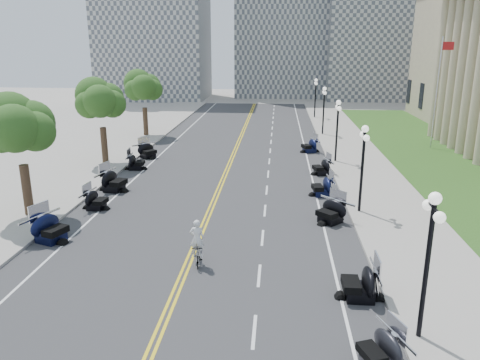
{
  "coord_description": "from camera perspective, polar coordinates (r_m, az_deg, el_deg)",
  "views": [
    {
      "loc": [
        3.84,
        -21.74,
        9.35
      ],
      "look_at": [
        1.79,
        3.42,
        2.0
      ],
      "focal_mm": 35.0,
      "sensor_mm": 36.0,
      "label": 1
    }
  ],
  "objects": [
    {
      "name": "sidewalk_north",
      "position": [
        33.73,
        15.87,
        -0.36
      ],
      "size": [
        5.0,
        90.0,
        0.15
      ],
      "primitive_type": "cube",
      "color": "#9E9991",
      "rests_on": "ground"
    },
    {
      "name": "lane_dash_8",
      "position": [
        31.18,
        3.28,
        -1.22
      ],
      "size": [
        0.12,
        2.0,
        0.0
      ],
      "primitive_type": "cube",
      "color": "white",
      "rests_on": "road"
    },
    {
      "name": "street_lamp_1",
      "position": [
        16.03,
        21.8,
        -9.92
      ],
      "size": [
        0.5,
        1.2,
        4.9
      ],
      "primitive_type": null,
      "color": "black",
      "rests_on": "sidewalk_north"
    },
    {
      "name": "motorcycle_s_9",
      "position": [
        40.62,
        -11.2,
        3.63
      ],
      "size": [
        2.81,
        2.81,
        1.39
      ],
      "primitive_type": null,
      "rotation": [
        0.0,
        0.0,
        0.84
      ],
      "color": "black",
      "rests_on": "road"
    },
    {
      "name": "motorcycle_n_7",
      "position": [
        30.28,
        10.01,
        -0.65
      ],
      "size": [
        2.2,
        2.2,
        1.36
      ],
      "primitive_type": null,
      "rotation": [
        0.0,
        0.0,
        -1.43
      ],
      "color": "black",
      "rests_on": "road"
    },
    {
      "name": "lane_dash_13",
      "position": [
        50.61,
        3.88,
        5.57
      ],
      "size": [
        0.12,
        2.0,
        0.0
      ],
      "primitive_type": "cube",
      "color": "white",
      "rests_on": "road"
    },
    {
      "name": "motorcycle_n_3",
      "position": [
        15.42,
        16.72,
        -19.03
      ],
      "size": [
        2.28,
        2.28,
        1.23
      ],
      "primitive_type": null,
      "rotation": [
        0.0,
        0.0,
        -1.21
      ],
      "color": "black",
      "rests_on": "road"
    },
    {
      "name": "lane_dash_15",
      "position": [
        58.49,
        4.01,
        7.01
      ],
      "size": [
        0.12,
        2.0,
        0.0
      ],
      "primitive_type": "cube",
      "color": "white",
      "rests_on": "road"
    },
    {
      "name": "lane_dash_17",
      "position": [
        66.4,
        4.11,
        8.11
      ],
      "size": [
        0.12,
        2.0,
        0.0
      ],
      "primitive_type": "cube",
      "color": "white",
      "rests_on": "road"
    },
    {
      "name": "flagpole",
      "position": [
        46.18,
        22.84,
        9.59
      ],
      "size": [
        1.1,
        0.2,
        10.0
      ],
      "primitive_type": null,
      "color": "silver",
      "rests_on": "ground"
    },
    {
      "name": "motorcycle_s_5",
      "position": [
        24.77,
        -22.16,
        -5.31
      ],
      "size": [
        2.81,
        2.81,
        1.53
      ],
      "primitive_type": null,
      "rotation": [
        0.0,
        0.0,
        1.21
      ],
      "color": "black",
      "rests_on": "road"
    },
    {
      "name": "cyclist_rider",
      "position": [
        20.33,
        -5.31,
        -5.51
      ],
      "size": [
        0.63,
        0.42,
        1.74
      ],
      "primitive_type": "imported",
      "rotation": [
        0.0,
        0.0,
        3.14
      ],
      "color": "silver",
      "rests_on": "bicycle"
    },
    {
      "name": "street_lamp_2",
      "position": [
        27.03,
        14.66,
        1.24
      ],
      "size": [
        0.5,
        1.2,
        4.9
      ],
      "primitive_type": null,
      "color": "black",
      "rests_on": "sidewalk_north"
    },
    {
      "name": "lane_dash_10",
      "position": [
        38.88,
        3.59,
        2.31
      ],
      "size": [
        0.12,
        2.0,
        0.0
      ],
      "primitive_type": "cube",
      "color": "white",
      "rests_on": "road"
    },
    {
      "name": "tree_3",
      "position": [
        38.6,
        -16.58,
        8.73
      ],
      "size": [
        4.8,
        4.8,
        9.2
      ],
      "primitive_type": null,
      "color": "#235619",
      "rests_on": "sidewalk_south"
    },
    {
      "name": "centerline_yellow_a",
      "position": [
        33.32,
        -2.35,
        -0.05
      ],
      "size": [
        0.12,
        90.0,
        0.0
      ],
      "primitive_type": "cube",
      "color": "yellow",
      "rests_on": "road"
    },
    {
      "name": "motorcycle_s_6",
      "position": [
        28.68,
        -17.16,
        -2.22
      ],
      "size": [
        1.99,
        1.99,
        1.26
      ],
      "primitive_type": null,
      "rotation": [
        0.0,
        0.0,
        1.45
      ],
      "color": "black",
      "rests_on": "road"
    },
    {
      "name": "motorcycle_s_8",
      "position": [
        37.0,
        -12.55,
        2.26
      ],
      "size": [
        1.98,
        1.98,
        1.32
      ],
      "primitive_type": null,
      "rotation": [
        0.0,
        0.0,
        1.62
      ],
      "color": "black",
      "rests_on": "road"
    },
    {
      "name": "sidewalk_south",
      "position": [
        36.04,
        -18.96,
        0.42
      ],
      "size": [
        5.0,
        90.0,
        0.15
      ],
      "primitive_type": "cube",
      "color": "#9E9991",
      "rests_on": "ground"
    },
    {
      "name": "lane_dash_9",
      "position": [
        35.01,
        3.45,
        0.74
      ],
      "size": [
        0.12,
        2.0,
        0.0
      ],
      "primitive_type": "cube",
      "color": "white",
      "rests_on": "road"
    },
    {
      "name": "bicycle",
      "position": [
        20.87,
        -5.21,
        -8.97
      ],
      "size": [
        0.72,
        1.67,
        0.97
      ],
      "primitive_type": "imported",
      "rotation": [
        0.0,
        0.0,
        0.17
      ],
      "color": "#A51414",
      "rests_on": "road"
    },
    {
      "name": "edge_line_north",
      "position": [
        33.18,
        8.9,
        -0.31
      ],
      "size": [
        0.12,
        90.0,
        0.0
      ],
      "primitive_type": "cube",
      "color": "white",
      "rests_on": "road"
    },
    {
      "name": "motorcycle_s_7",
      "position": [
        31.82,
        -15.15,
        0.01
      ],
      "size": [
        2.62,
        2.62,
        1.54
      ],
      "primitive_type": null,
      "rotation": [
        0.0,
        0.0,
        1.36
      ],
      "color": "black",
      "rests_on": "road"
    },
    {
      "name": "lane_dash_7",
      "position": [
        27.39,
        3.06,
        -3.72
      ],
      "size": [
        0.12,
        2.0,
        0.0
      ],
      "primitive_type": "cube",
      "color": "white",
      "rests_on": "road"
    },
    {
      "name": "lane_dash_4",
      "position": [
        16.62,
        1.74,
        -17.95
      ],
      "size": [
        0.12,
        2.0,
        0.0
      ],
      "primitive_type": "cube",
      "color": "white",
      "rests_on": "road"
    },
    {
      "name": "motorcycle_n_8",
      "position": [
        35.2,
        9.94,
        1.68
      ],
      "size": [
        2.31,
        2.31,
        1.31
      ],
      "primitive_type": null,
      "rotation": [
        0.0,
        0.0,
        -1.29
      ],
      "color": "black",
      "rests_on": "road"
    },
    {
      "name": "street_lamp_5",
      "position": [
        62.29,
        9.16,
        9.81
      ],
      "size": [
        0.5,
        1.2,
        4.9
      ],
      "primitive_type": null,
      "color": "black",
      "rests_on": "sidewalk_north"
    },
    {
      "name": "ground",
      "position": [
        23.97,
        -4.96,
        -6.79
      ],
      "size": [
        160.0,
        160.0,
        0.0
      ],
      "primitive_type": "plane",
      "color": "gray"
    },
    {
      "name": "distant_block_a",
      "position": [
        86.61,
        -10.48,
        18.4
      ],
      "size": [
        18.0,
        14.0,
        26.0
      ],
      "primitive_type": "cube",
      "color": "gray",
      "rests_on": "ground"
    },
    {
      "name": "street_lamp_3",
      "position": [
        38.63,
        11.73,
        5.84
      ],
      "size": [
        0.5,
        1.2,
        4.9
      ],
      "primitive_type": null,
      "color": "black",
      "rests_on": "sidewalk_north"
    },
    {
      "name": "lane_dash_6",
      "position": [
        23.67,
        2.76,
        -7.02
      ],
      "size": [
        0.12,
        2.0,
        0.0
      ],
      "primitive_type": "cube",
      "color": "white",
      "rests_on": "road"
    },
    {
      "name": "lane_dash_12",
      "position": [
        46.69,
        3.8,
        4.66
      ],
      "size": [
        0.12,
        2.0,
        0.0
      ],
      "primitive_type": "cube",
      "color": "white",
      "rests_on": "road"
    },
    {
      "name": "motorcycle_n_10",
      "position": [
        42.42,
        8.47,
        4.26
      ],
      "size": [
        2.48,
        2.48,
        1.36
      ],
      "primitive_type": null,
      "rotation": [
        0.0,
        0.0,
        -1.23
      ],
      "color": "black",
      "rests_on": "road"
    },
    {
      "name": "tree_4",
      "position": [
        49.91,
        -11.65,
        10.62
      ],
      "size": [
        4.8,
        4.8,
        9.2
      ],
      "primitive_type": null,
      "color": "#235619",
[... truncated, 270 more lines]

